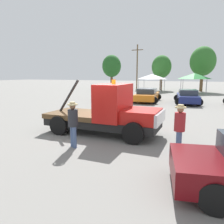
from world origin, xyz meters
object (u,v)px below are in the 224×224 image
Objects in this scene: person_at_hood at (73,121)px; tree_left at (162,67)px; tree_right at (203,61)px; parked_car_maroon at (114,94)px; person_near_truck at (180,125)px; parked_car_navy at (188,97)px; utility_pole at (137,65)px; canopy_tent_green at (194,76)px; canopy_tent_white at (152,77)px; tree_center at (112,66)px; tow_truck at (109,113)px; parked_car_orange at (147,95)px.

tree_left reaches higher than person_at_hood.
parked_car_maroon is at bearing -117.38° from tree_right.
parked_car_navy is (-0.62, 14.03, -0.38)m from person_near_truck.
utility_pole is (-5.08, 2.60, 0.39)m from tree_left.
canopy_tent_green is 5.25m from tree_right.
canopy_tent_white is 10.05m from tree_center.
tow_truck is 0.77× the size of tree_right.
tree_left is (1.95, 16.91, 3.33)m from parked_car_maroon.
tree_center is at bearing 151.69° from canopy_tent_white.
parked_car_orange is at bearing -85.85° from parked_car_maroon.
canopy_tent_white is 6.16m from canopy_tent_green.
parked_car_orange is at bearing -108.90° from canopy_tent_green.
tree_left reaches higher than person_near_truck.
parked_car_orange is (-1.24, 12.63, -0.32)m from tow_truck.
tow_truck reaches higher than parked_car_orange.
canopy_tent_white reaches higher than parked_car_maroon.
person_near_truck is 0.35× the size of parked_car_orange.
utility_pole reaches higher than tree_right.
tree_center is (-9.25, -0.06, 0.23)m from tree_left.
parked_car_maroon is at bearing -66.58° from tree_center.
parked_car_maroon is 0.98× the size of parked_car_navy.
tree_center is at bearing 123.82° from person_near_truck.
parked_car_maroon is 0.69× the size of tree_right.
tow_truck is 1.08× the size of parked_car_orange.
parked_car_orange is at bearing -84.50° from tree_left.
canopy_tent_white is (-6.68, 26.08, 1.35)m from person_near_truck.
person_at_hood is at bearing 159.52° from parked_car_navy.
tree_right is at bearing -21.56° from parked_car_orange.
tow_truck is at bearing 159.65° from parked_car_navy.
canopy_tent_white is 0.41× the size of utility_pole.
tree_left is at bearing 0.38° from tree_center.
tree_left is at bearing 83.39° from canopy_tent_white.
utility_pole reaches higher than parked_car_navy.
canopy_tent_white is (-6.06, 12.05, 1.72)m from parked_car_navy.
parked_car_navy is at bearing -63.33° from canopy_tent_white.
tree_left is (-6.13, 30.83, 2.96)m from person_near_truck.
canopy_tent_green is 0.41× the size of utility_pole.
tree_right is at bearing -12.07° from parked_car_navy.
person_near_truck is at bearing -71.46° from utility_pole.
utility_pole is at bearing 121.67° from canopy_tent_white.
tree_right is (6.51, -0.57, 0.73)m from tree_left.
utility_pole reaches higher than parked_car_orange.
parked_car_orange is at bearing -70.96° from utility_pole.
person_at_hood is at bearing -96.96° from canopy_tent_green.
parked_car_navy is at bearing 22.14° from person_at_hood.
tree_right is 0.85× the size of utility_pole.
parked_car_orange is (-4.51, 14.01, -0.37)m from person_near_truck.
canopy_tent_white is 8.53m from tree_right.
utility_pole is (-6.70, 19.42, 3.73)m from parked_car_orange.
utility_pole reaches higher than person_at_hood.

